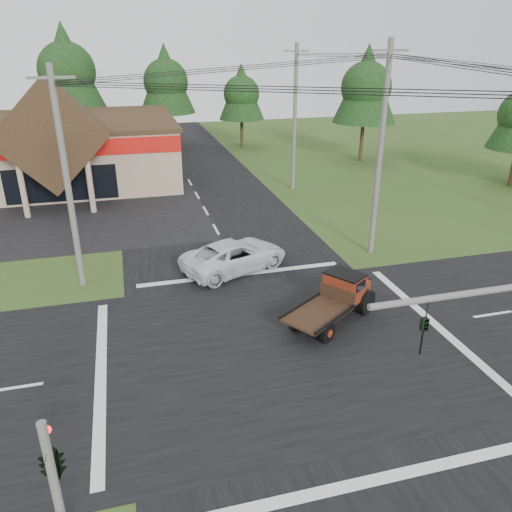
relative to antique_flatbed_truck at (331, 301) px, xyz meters
name	(u,v)px	position (x,y,z in m)	size (l,w,h in m)	color
ground	(281,347)	(-2.68, -1.34, -1.03)	(120.00, 120.00, 0.00)	#344D1B
road_ns	(281,347)	(-2.68, -1.34, -1.02)	(12.00, 120.00, 0.02)	black
road_ew	(281,347)	(-2.68, -1.34, -1.01)	(120.00, 12.00, 0.02)	black
traffic_signal_corner	(49,450)	(-10.18, -8.66, 2.50)	(0.53, 2.48, 4.40)	#595651
utility_pole_nw	(67,180)	(-10.68, 6.66, 4.36)	(2.00, 0.30, 10.50)	#595651
utility_pole_ne	(380,151)	(5.32, 6.66, 4.86)	(2.00, 0.30, 11.50)	#595651
utility_pole_n	(295,118)	(5.32, 20.66, 4.71)	(2.00, 0.30, 11.20)	#595651
tree_row_c	(66,68)	(-12.68, 39.66, 7.69)	(7.28, 7.28, 13.13)	#332316
tree_row_d	(166,79)	(-2.68, 40.66, 6.35)	(6.16, 6.16, 11.11)	#332316
tree_row_e	(241,92)	(5.32, 38.66, 5.01)	(5.04, 5.04, 9.09)	#332316
tree_side_ne	(366,85)	(15.32, 28.66, 6.35)	(6.16, 6.16, 11.11)	#332316
antique_flatbed_truck	(331,301)	(0.00, 0.00, 0.00)	(1.87, 4.91, 2.05)	#5B1D0D
white_pickup	(235,255)	(-2.84, 6.40, -0.21)	(2.70, 5.86, 1.63)	silver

